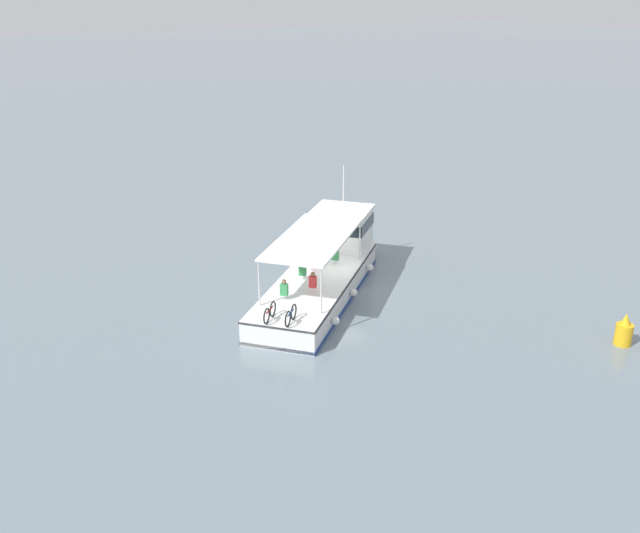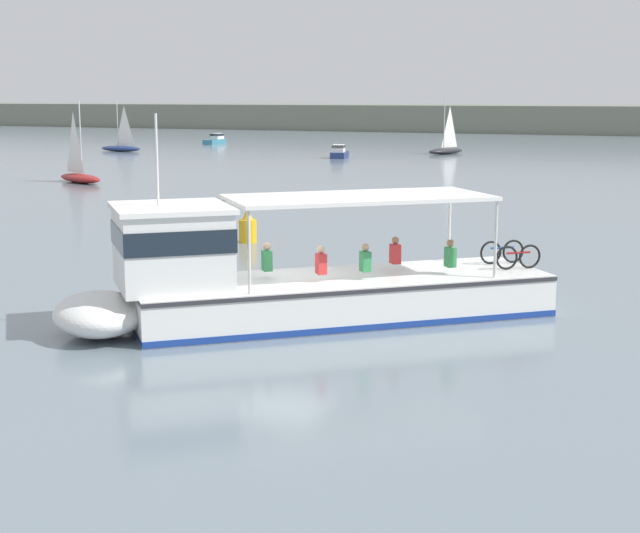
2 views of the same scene
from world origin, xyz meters
TOP-DOWN VIEW (x-y plane):
  - ground_plane at (0.00, 0.00)m, footprint 400.00×400.00m
  - ferry_main at (0.32, -0.54)m, footprint 11.51×10.80m
  - channel_buoy at (-6.88, 10.95)m, footprint 0.70×0.70m

SIDE VIEW (x-z plane):
  - ground_plane at x=0.00m, z-range 0.00..0.00m
  - channel_buoy at x=-6.88m, z-range -0.13..1.27m
  - ferry_main at x=0.32m, z-range -1.64..3.68m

